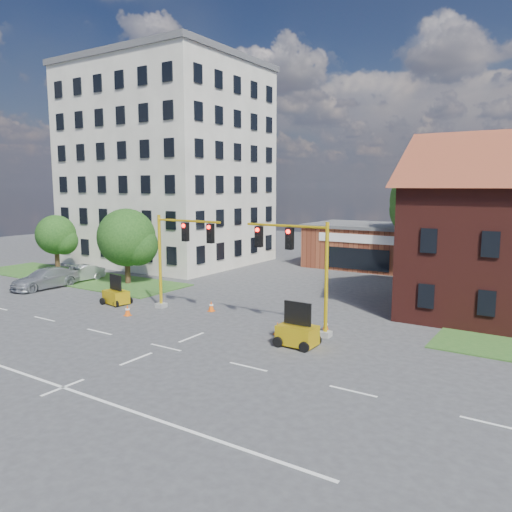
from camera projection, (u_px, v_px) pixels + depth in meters
name	position (u px, v px, depth m)	size (l,w,h in m)	color
ground	(166.00, 347.00, 25.13)	(120.00, 120.00, 0.00)	#3C3C3E
grass_verge_nw	(76.00, 277.00, 44.18)	(22.00, 6.00, 0.08)	#295620
lane_markings	(120.00, 365.00, 22.63)	(60.00, 36.00, 0.01)	white
office_block	(166.00, 164.00, 52.65)	(18.40, 15.40, 20.60)	#BBB5A4
brick_shop	(373.00, 246.00, 49.78)	(12.40, 8.40, 4.30)	maroon
tree_large	(440.00, 204.00, 43.06)	(8.07, 7.69, 10.60)	#372114
tree_nw_front	(129.00, 240.00, 40.80)	(4.98, 4.75, 6.25)	#372114
tree_nw_rear	(58.00, 236.00, 46.66)	(3.87, 3.68, 5.37)	#372114
signal_mast_west	(179.00, 251.00, 31.91)	(5.30, 0.60, 6.20)	gray
signal_mast_east	(299.00, 263.00, 27.24)	(5.30, 0.60, 6.20)	gray
trailer_west	(116.00, 296.00, 34.19)	(1.91, 1.46, 1.96)	yellow
trailer_east	(297.00, 333.00, 25.25)	(1.93, 1.30, 2.19)	yellow
cone_a	(127.00, 310.00, 31.22)	(0.40, 0.40, 0.70)	#F1560C
cone_b	(211.00, 306.00, 32.32)	(0.40, 0.40, 0.70)	#F1560C
cone_c	(278.00, 328.00, 27.28)	(0.40, 0.40, 0.70)	#F1560C
cone_d	(326.00, 326.00, 27.83)	(0.40, 0.40, 0.70)	#F1560C
pickup_white	(442.00, 298.00, 32.67)	(2.58, 5.60, 1.56)	silver
sedan_silver_front	(80.00, 274.00, 42.30)	(1.46, 4.19, 1.38)	#ADB0B5
sedan_silver_rear	(45.00, 278.00, 39.61)	(2.21, 5.43, 1.58)	#ADB0B5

